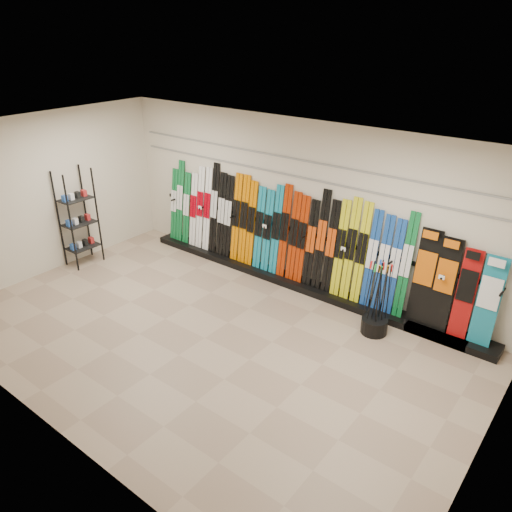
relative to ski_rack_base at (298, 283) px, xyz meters
The scene contains 13 objects.
floor 2.29m from the ski_rack_base, 95.64° to the right, with size 8.00×8.00×0.00m, color gray.
back_wall 1.47m from the ski_rack_base, 135.64° to the left, with size 8.00×8.00×0.00m, color beige.
left_wall 5.01m from the ski_rack_base, 151.65° to the right, with size 5.00×5.00×0.00m, color beige.
right_wall 4.64m from the ski_rack_base, 31.13° to the right, with size 5.00×5.00×0.00m, color beige.
ceiling 3.73m from the ski_rack_base, 95.64° to the right, with size 8.00×8.00×0.00m, color silver.
ski_rack_base is the anchor object (origin of this frame).
skis 1.11m from the ski_rack_base, behind, with size 5.36×0.28×1.82m.
snowboards 2.79m from the ski_rack_base, ahead, with size 1.28×0.24×1.53m.
accessory_rack 4.46m from the ski_rack_base, 155.46° to the right, with size 0.40×0.60×1.93m, color black.
pole_bin 1.85m from the ski_rack_base, 16.64° to the right, with size 0.41×0.41×0.25m, color black.
ski_poles 1.91m from the ski_rack_base, 16.08° to the right, with size 0.36×0.26×1.18m.
slatwall_rail_0 1.96m from the ski_rack_base, 138.37° to the left, with size 7.60×0.02×0.03m, color gray.
slatwall_rail_1 2.26m from the ski_rack_base, 138.37° to the left, with size 7.60×0.02×0.03m, color gray.
Camera 1 is at (4.58, -4.58, 4.46)m, focal length 35.00 mm.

